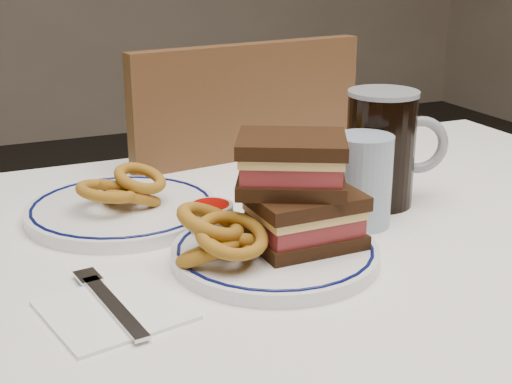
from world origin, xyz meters
name	(u,v)px	position (x,y,z in m)	size (l,w,h in m)	color
dining_table	(288,309)	(0.00, 0.00, 0.64)	(1.27, 0.87, 0.75)	white
chair_far	(219,255)	(0.08, 0.47, 0.51)	(0.49, 0.49, 0.95)	#4E3519
main_plate	(275,252)	(-0.05, -0.06, 0.76)	(0.25, 0.25, 0.02)	white
reuben_sandwich	(298,191)	(-0.02, -0.05, 0.83)	(0.16, 0.14, 0.13)	black
onion_rings_main	(221,237)	(-0.12, -0.06, 0.79)	(0.12, 0.12, 0.09)	brown
ketchup_ramekin	(211,215)	(-0.10, 0.03, 0.78)	(0.06, 0.06, 0.03)	silver
beer_mug	(383,147)	(0.17, 0.06, 0.83)	(0.14, 0.10, 0.16)	black
water_glass	(363,181)	(0.11, 0.00, 0.81)	(0.08, 0.08, 0.12)	#94A7BF
far_plate	(122,210)	(-0.18, 0.15, 0.76)	(0.26, 0.26, 0.02)	white
onion_rings_far	(125,190)	(-0.17, 0.15, 0.79)	(0.13, 0.11, 0.08)	brown
napkin_fork	(113,308)	(-0.25, -0.10, 0.75)	(0.16, 0.18, 0.01)	white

